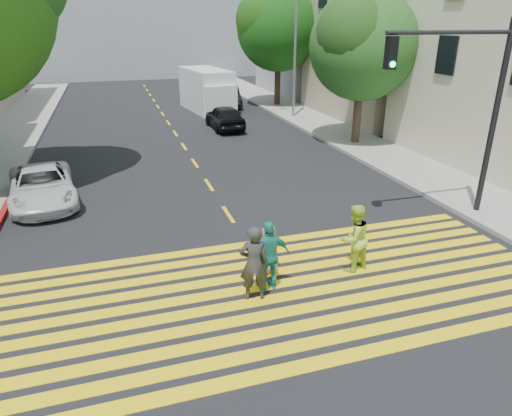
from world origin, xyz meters
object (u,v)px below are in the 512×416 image
tree_right_near (364,39)px  tree_right_far (279,24)px  dark_car_near (225,117)px  white_van (208,92)px  pedestrian_man (254,263)px  white_sedan (42,186)px  traffic_signal (468,95)px  pedestrian_child (269,249)px  pedestrian_extra (269,256)px  silver_car (197,94)px  dark_car_parked (228,97)px  pedestrian_woman (354,238)px

tree_right_near → tree_right_far: bearing=89.7°
dark_car_near → white_van: (0.26, 5.88, 0.63)m
dark_car_near → pedestrian_man: bearing=77.6°
white_sedan → dark_car_near: dark_car_near is taller
white_van → white_sedan: bearing=-127.6°
tree_right_far → white_van: tree_right_far is taller
pedestrian_man → traffic_signal: bearing=-149.0°
pedestrian_man → pedestrian_child: size_ratio=1.40×
pedestrian_extra → silver_car: bearing=-104.5°
tree_right_near → pedestrian_extra: (-8.56, -11.47, -4.13)m
pedestrian_child → white_van: white_van is taller
pedestrian_extra → dark_car_parked: pedestrian_extra is taller
pedestrian_child → dark_car_parked: size_ratio=0.30×
tree_right_far → pedestrian_woman: bearing=-105.5°
pedestrian_man → pedestrian_extra: (0.45, 0.28, -0.03)m
dark_car_near → white_van: bearing=-93.3°
white_sedan → traffic_signal: bearing=-30.9°
pedestrian_man → pedestrian_extra: size_ratio=1.04×
tree_right_near → tree_right_far: size_ratio=0.89×
tree_right_near → pedestrian_extra: tree_right_near is taller
pedestrian_man → pedestrian_woman: pedestrian_man is taller
pedestrian_child → dark_car_near: bearing=-115.7°
pedestrian_woman → dark_car_parked: bearing=-111.2°
tree_right_near → silver_car: size_ratio=1.68×
traffic_signal → pedestrian_extra: bearing=-160.4°
tree_right_far → pedestrian_woman: size_ratio=4.78×
white_sedan → white_van: bearing=51.7°
pedestrian_extra → pedestrian_woman: bearing=178.1°
tree_right_far → dark_car_parked: size_ratio=1.94×
tree_right_near → white_sedan: tree_right_near is taller
pedestrian_woman → white_van: (1.07, 22.50, 0.45)m
silver_car → pedestrian_woman: bearing=81.4°
white_sedan → tree_right_near: bearing=8.0°
pedestrian_extra → dark_car_near: size_ratio=0.42×
white_sedan → dark_car_parked: dark_car_parked is taller
white_sedan → dark_car_near: (8.66, 9.40, 0.08)m
white_van → pedestrian_child: bearing=-105.4°
pedestrian_woman → pedestrian_man: bearing=-4.0°
tree_right_near → traffic_signal: (-1.81, -9.23, -1.17)m
pedestrian_child → white_van: 22.21m
silver_car → white_van: size_ratio=0.72×
silver_car → dark_car_near: bearing=82.1°
white_van → pedestrian_extra: bearing=-105.7°
pedestrian_child → silver_car: bearing=-112.5°
pedestrian_extra → dark_car_parked: 24.60m
pedestrian_extra → tree_right_far: bearing=-117.8°
pedestrian_woman → traffic_signal: size_ratio=0.29×
white_sedan → silver_car: size_ratio=1.01×
silver_car → dark_car_parked: bearing=117.5°
pedestrian_man → pedestrian_woman: size_ratio=1.02×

